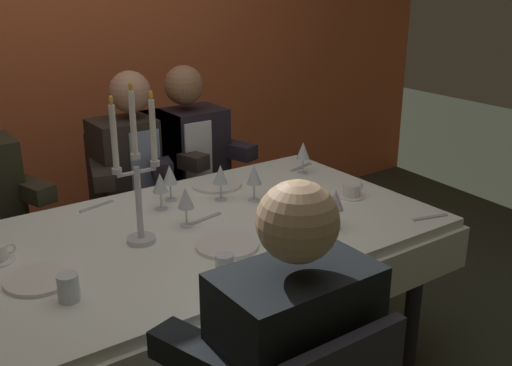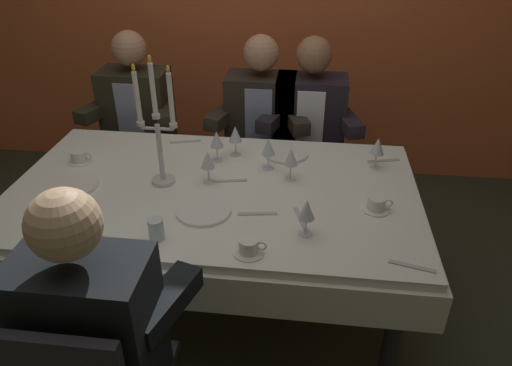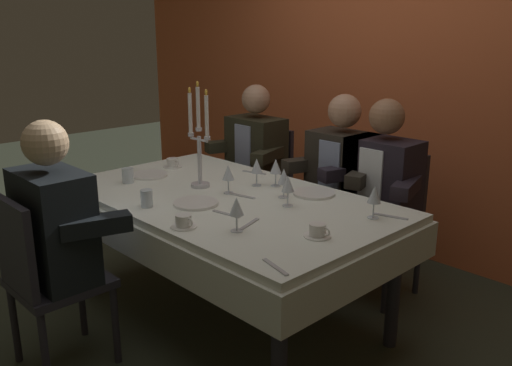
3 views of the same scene
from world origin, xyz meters
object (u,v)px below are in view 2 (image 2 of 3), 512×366
candelabra (158,134)px  coffee_cup_2 (377,204)px  wine_glass_0 (378,147)px  wine_glass_2 (307,210)px  wine_glass_6 (291,158)px  coffee_cup_0 (249,247)px  water_tumbler_0 (156,229)px  wine_glass_3 (217,140)px  seated_diner_2 (261,116)px  dinner_plate_0 (286,153)px  dining_table (214,208)px  water_tumbler_1 (63,199)px  seated_diner_3 (310,119)px  wine_glass_4 (268,148)px  wine_glass_5 (235,135)px  dinner_plate_1 (74,185)px  dinner_plate_2 (203,211)px  seated_diner_1 (89,329)px  wine_glass_1 (208,161)px  coffee_cup_1 (79,157)px  seated_diner_0 (138,110)px

candelabra → coffee_cup_2: size_ratio=4.63×
wine_glass_0 → wine_glass_2: (-0.33, -0.60, 0.00)m
wine_glass_6 → coffee_cup_0: (-0.12, -0.58, -0.09)m
candelabra → water_tumbler_0: size_ratio=6.65×
wine_glass_3 → seated_diner_2: seated_diner_2 is taller
dinner_plate_0 → wine_glass_2: (0.12, -0.69, 0.11)m
dining_table → wine_glass_0: wine_glass_0 is taller
water_tumbler_1 → seated_diner_3: 1.54m
dining_table → wine_glass_4: wine_glass_4 is taller
dining_table → candelabra: (-0.24, 0.02, 0.37)m
wine_glass_4 → wine_glass_5: (-0.18, 0.13, 0.00)m
dinner_plate_0 → wine_glass_3: bearing=-162.4°
dinner_plate_1 → wine_glass_0: size_ratio=1.40×
wine_glass_4 → coffee_cup_2: size_ratio=1.24×
dinner_plate_2 → coffee_cup_0: size_ratio=1.81×
wine_glass_2 → seated_diner_1: (-0.66, -0.57, -0.12)m
water_tumbler_1 → wine_glass_2: bearing=-3.7°
wine_glass_1 → water_tumbler_1: 0.65m
wine_glass_0 → seated_diner_2: bearing=137.1°
wine_glass_5 → coffee_cup_1: (-0.78, -0.18, -0.09)m
seated_diner_2 → seated_diner_3: same height
coffee_cup_0 → seated_diner_2: size_ratio=0.11×
dinner_plate_0 → wine_glass_6: bearing=-81.5°
wine_glass_0 → coffee_cup_0: bearing=-126.0°
dinner_plate_2 → candelabra: bearing=137.3°
water_tumbler_1 → coffee_cup_0: water_tumbler_1 is taller
candelabra → dinner_plate_2: (0.24, -0.22, -0.25)m
coffee_cup_1 → seated_diner_1: seated_diner_1 is taller
dining_table → seated_diner_2: size_ratio=1.56×
dining_table → candelabra: bearing=176.2°
wine_glass_0 → seated_diner_1: size_ratio=0.13×
coffee_cup_1 → seated_diner_2: (0.86, 0.72, -0.03)m
dinner_plate_1 → seated_diner_1: bearing=-62.2°
wine_glass_5 → seated_diner_0: size_ratio=0.13×
wine_glass_3 → wine_glass_6: (0.39, -0.15, 0.00)m
seated_diner_0 → wine_glass_5: bearing=-36.8°
wine_glass_0 → wine_glass_1: (-0.80, -0.24, 0.00)m
dinner_plate_2 → dining_table: bearing=89.4°
wine_glass_5 → dinner_plate_2: bearing=-95.8°
wine_glass_4 → wine_glass_3: bearing=168.6°
dinner_plate_0 → wine_glass_5: (-0.26, -0.04, 0.11)m
water_tumbler_0 → seated_diner_3: size_ratio=0.07×
coffee_cup_1 → wine_glass_2: bearing=-22.2°
dinner_plate_2 → wine_glass_2: bearing=-13.5°
dinner_plate_1 → candelabra: bearing=11.7°
wine_glass_0 → wine_glass_4: 0.54m
dinner_plate_0 → wine_glass_4: wine_glass_4 is taller
wine_glass_0 → wine_glass_6: 0.45m
wine_glass_4 → water_tumbler_0: (-0.38, -0.63, -0.07)m
wine_glass_2 → water_tumbler_1: bearing=176.3°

